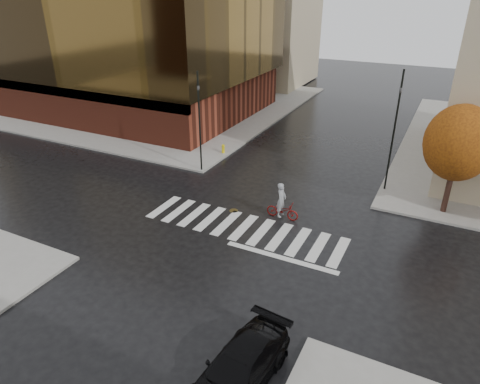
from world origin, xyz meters
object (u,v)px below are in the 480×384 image
Objects in this scene: cyclist at (282,206)px; fire_hydrant at (223,148)px; sedan at (239,369)px; traffic_light_nw at (199,116)px; traffic_light_ne at (395,123)px.

fire_hydrant is (-8.02, 7.50, -0.21)m from cyclist.
cyclist is 10.98m from fire_hydrant.
sedan is 6.76× the size of fire_hydrant.
fire_hydrant is (-0.20, 3.70, -3.62)m from traffic_light_nw.
traffic_light_ne is at bearing 90.51° from sedan.
traffic_light_nw is at bearing 131.41° from sedan.
traffic_light_ne is 13.48m from fire_hydrant.
fire_hydrant is (-12.80, 1.00, -4.10)m from traffic_light_ne.
fire_hydrant is at bearing -10.85° from traffic_light_ne.
cyclist is 3.07× the size of fire_hydrant.
sedan is 21.97m from fire_hydrant.
sedan is at bearing -165.04° from cyclist.
fire_hydrant is at bearing 126.27° from sedan.
traffic_light_ne is at bearing -4.47° from fire_hydrant.
traffic_light_nw reaches higher than sedan.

